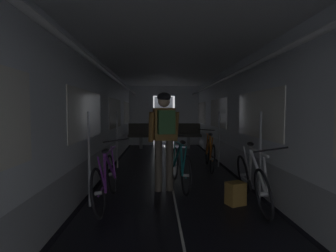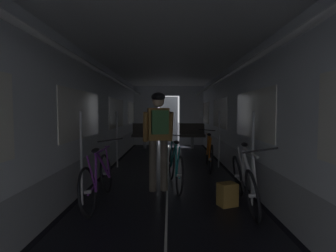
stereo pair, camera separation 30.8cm
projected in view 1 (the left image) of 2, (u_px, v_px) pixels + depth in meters
The scene contains 9 objects.
train_car_shell at pixel (171, 97), 5.24m from camera, with size 3.14×12.34×2.57m.
bench_seat_far_left at pixel (141, 133), 9.73m from camera, with size 0.98×0.51×0.95m.
bench_seat_far_right at pixel (188, 133), 9.80m from camera, with size 0.98×0.51×0.95m.
bicycle_white at pixel (252, 180), 3.82m from camera, with size 0.44×1.70×0.96m.
bicycle_purple at pixel (106, 179), 3.85m from camera, with size 0.44×1.69×0.96m.
bicycle_orange at pixel (210, 153), 6.24m from camera, with size 0.44×1.69×0.95m.
person_cyclist_aisle at pixel (164, 130), 4.45m from camera, with size 0.56×0.44×1.73m.
bicycle_teal_in_aisle at pixel (180, 166), 4.76m from camera, with size 0.45×1.69×0.94m.
backpack_on_floor at pixel (236, 193), 3.85m from camera, with size 0.26×0.20×0.34m, color olive.
Camera 1 is at (-0.27, -1.66, 1.40)m, focal length 27.43 mm.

